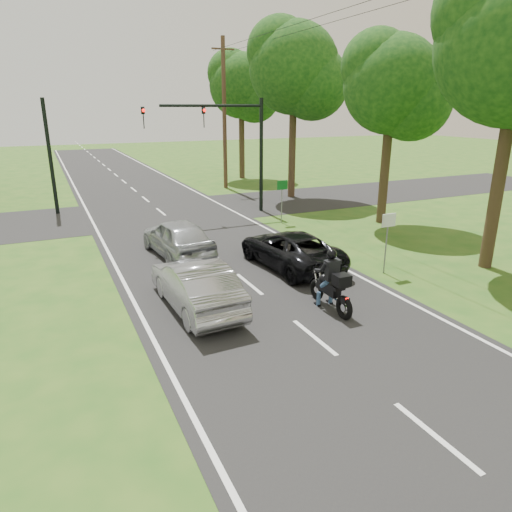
# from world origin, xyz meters

# --- Properties ---
(ground) EXTENTS (140.00, 140.00, 0.00)m
(ground) POSITION_xyz_m (0.00, 0.00, 0.00)
(ground) COLOR #275417
(ground) RESTS_ON ground
(road) EXTENTS (8.00, 100.00, 0.01)m
(road) POSITION_xyz_m (0.00, 10.00, 0.01)
(road) COLOR black
(road) RESTS_ON ground
(cross_road) EXTENTS (60.00, 7.00, 0.01)m
(cross_road) POSITION_xyz_m (0.00, 16.00, 0.01)
(cross_road) COLOR black
(cross_road) RESTS_ON ground
(motorcycle_rider) EXTENTS (0.59, 2.09, 1.80)m
(motorcycle_rider) POSITION_xyz_m (1.33, 1.24, 0.71)
(motorcycle_rider) COLOR black
(motorcycle_rider) RESTS_ON ground
(dark_suv) EXTENTS (2.46, 4.78, 1.29)m
(dark_suv) POSITION_xyz_m (2.07, 5.03, 0.66)
(dark_suv) COLOR black
(dark_suv) RESTS_ON road
(silver_sedan) EXTENTS (1.64, 4.33, 1.41)m
(silver_sedan) POSITION_xyz_m (-2.14, 2.92, 0.72)
(silver_sedan) COLOR #9D9DA2
(silver_sedan) RESTS_ON road
(silver_suv) EXTENTS (2.14, 4.44, 1.46)m
(silver_suv) POSITION_xyz_m (-1.26, 7.95, 0.74)
(silver_suv) COLOR #AAAEB2
(silver_suv) RESTS_ON road
(traffic_signal) EXTENTS (6.38, 0.44, 6.00)m
(traffic_signal) POSITION_xyz_m (3.34, 14.00, 4.14)
(traffic_signal) COLOR black
(traffic_signal) RESTS_ON ground
(signal_pole_far) EXTENTS (0.20, 0.20, 6.00)m
(signal_pole_far) POSITION_xyz_m (-5.20, 18.00, 3.00)
(signal_pole_far) COLOR black
(signal_pole_far) RESTS_ON ground
(utility_pole_far) EXTENTS (1.60, 0.28, 10.00)m
(utility_pole_far) POSITION_xyz_m (6.20, 22.00, 5.08)
(utility_pole_far) COLOR #533625
(utility_pole_far) RESTS_ON ground
(sign_white) EXTENTS (0.55, 0.07, 2.12)m
(sign_white) POSITION_xyz_m (4.70, 2.98, 1.60)
(sign_white) COLOR slate
(sign_white) RESTS_ON ground
(sign_green) EXTENTS (0.55, 0.07, 2.12)m
(sign_green) POSITION_xyz_m (4.90, 10.98, 1.60)
(sign_green) COLOR slate
(sign_green) RESTS_ON ground
(tree_row_c) EXTENTS (4.80, 4.65, 8.76)m
(tree_row_c) POSITION_xyz_m (9.75, 8.80, 6.23)
(tree_row_c) COLOR #332316
(tree_row_c) RESTS_ON ground
(tree_row_d) EXTENTS (5.76, 5.58, 10.45)m
(tree_row_d) POSITION_xyz_m (9.10, 16.76, 7.43)
(tree_row_d) COLOR #332316
(tree_row_d) RESTS_ON ground
(tree_row_e) EXTENTS (5.28, 5.12, 9.61)m
(tree_row_e) POSITION_xyz_m (9.48, 25.78, 6.83)
(tree_row_e) COLOR #332316
(tree_row_e) RESTS_ON ground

